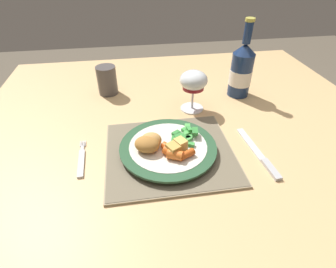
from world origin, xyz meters
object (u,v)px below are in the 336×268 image
Objects in this scene: fork at (81,161)px; table_knife at (261,156)px; bottle at (241,70)px; dining_table at (180,141)px; wine_glass at (194,82)px; dinner_plate at (168,148)px; drinking_cup at (107,80)px.

fork is 0.45m from table_knife.
fork is at bearing -151.53° from bottle.
bottle is (0.23, 0.13, 0.17)m from dining_table.
fork is 0.39m from wine_glass.
dining_table is 0.19m from wine_glass.
dining_table is at bearing 129.47° from table_knife.
bottle reaches higher than dinner_plate.
wine_glass is at bearing -29.51° from drinking_cup.
wine_glass is at bearing 61.79° from dinner_plate.
bottle reaches higher than drinking_cup.
table_knife is at bearing -50.53° from dining_table.
table_knife is at bearing -100.93° from bottle.
drinking_cup is at bearing 113.90° from dinner_plate.
bottle reaches higher than table_knife.
bottle is 2.59× the size of drinking_cup.
dinner_plate is 1.19× the size of table_knife.
fork is at bearing -152.04° from dining_table.
fork is at bearing -148.17° from wine_glass.
drinking_cup is (-0.27, 0.15, -0.04)m from wine_glass.
dinner_plate is 0.22m from fork.
table_knife reaches higher than fork.
wine_glass is at bearing 48.98° from dining_table.
wine_glass reaches higher than fork.
bottle is at bearing 28.47° from fork.
dinner_plate is 0.96× the size of bottle.
dining_table is 0.33m from drinking_cup.
bottle is at bearing 21.84° from wine_glass.
wine_glass is 0.51× the size of bottle.
dining_table is 6.02× the size of table_knife.
bottle is at bearing 79.07° from table_knife.
drinking_cup reaches higher than dinner_plate.
fork is (-0.28, -0.15, 0.09)m from dining_table.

